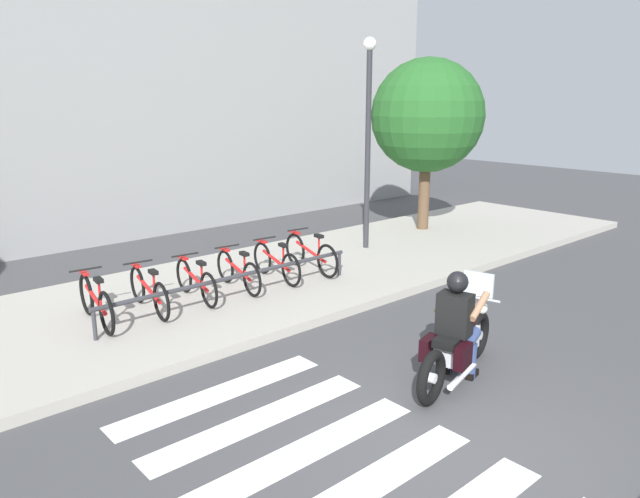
# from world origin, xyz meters

# --- Properties ---
(ground_plane) EXTENTS (48.00, 48.00, 0.00)m
(ground_plane) POSITION_xyz_m (0.00, 0.00, 0.00)
(ground_plane) COLOR #424244
(sidewalk) EXTENTS (24.00, 4.40, 0.15)m
(sidewalk) POSITION_xyz_m (0.00, 5.42, 0.07)
(sidewalk) COLOR #A8A399
(sidewalk) RESTS_ON ground
(crosswalk_stripe_2) EXTENTS (2.80, 0.40, 0.01)m
(crosswalk_stripe_2) POSITION_xyz_m (-1.17, 0.00, 0.00)
(crosswalk_stripe_2) COLOR white
(crosswalk_stripe_2) RESTS_ON ground
(crosswalk_stripe_3) EXTENTS (2.80, 0.40, 0.01)m
(crosswalk_stripe_3) POSITION_xyz_m (-1.17, 0.80, 0.00)
(crosswalk_stripe_3) COLOR white
(crosswalk_stripe_3) RESTS_ON ground
(crosswalk_stripe_4) EXTENTS (2.80, 0.40, 0.01)m
(crosswalk_stripe_4) POSITION_xyz_m (-1.17, 1.60, 0.00)
(crosswalk_stripe_4) COLOR white
(crosswalk_stripe_4) RESTS_ON ground
(crosswalk_stripe_5) EXTENTS (2.80, 0.40, 0.01)m
(crosswalk_stripe_5) POSITION_xyz_m (-1.17, 2.40, 0.00)
(crosswalk_stripe_5) COLOR white
(crosswalk_stripe_5) RESTS_ON ground
(motorcycle) EXTENTS (2.16, 0.86, 1.25)m
(motorcycle) POSITION_xyz_m (1.29, 0.75, 0.47)
(motorcycle) COLOR black
(motorcycle) RESTS_ON ground
(rider) EXTENTS (0.72, 0.64, 1.45)m
(rider) POSITION_xyz_m (1.22, 0.74, 0.83)
(rider) COLOR black
(rider) RESTS_ON ground
(bicycle_0) EXTENTS (0.48, 1.68, 0.79)m
(bicycle_0) POSITION_xyz_m (-1.53, 5.21, 0.51)
(bicycle_0) COLOR black
(bicycle_0) RESTS_ON sidewalk
(bicycle_1) EXTENTS (0.48, 1.66, 0.75)m
(bicycle_1) POSITION_xyz_m (-0.69, 5.21, 0.49)
(bicycle_1) COLOR black
(bicycle_1) RESTS_ON sidewalk
(bicycle_2) EXTENTS (0.48, 1.58, 0.73)m
(bicycle_2) POSITION_xyz_m (0.15, 5.21, 0.49)
(bicycle_2) COLOR black
(bicycle_2) RESTS_ON sidewalk
(bicycle_3) EXTENTS (0.48, 1.58, 0.73)m
(bicycle_3) POSITION_xyz_m (1.00, 5.21, 0.49)
(bicycle_3) COLOR black
(bicycle_3) RESTS_ON sidewalk
(bicycle_4) EXTENTS (0.48, 1.62, 0.75)m
(bicycle_4) POSITION_xyz_m (1.84, 5.21, 0.49)
(bicycle_4) COLOR black
(bicycle_4) RESTS_ON sidewalk
(bicycle_5) EXTENTS (0.48, 1.74, 0.79)m
(bicycle_5) POSITION_xyz_m (2.68, 5.21, 0.51)
(bicycle_5) COLOR black
(bicycle_5) RESTS_ON sidewalk
(bike_rack) EXTENTS (4.82, 0.07, 0.49)m
(bike_rack) POSITION_xyz_m (0.58, 4.65, 0.57)
(bike_rack) COLOR #333338
(bike_rack) RESTS_ON sidewalk
(street_lamp) EXTENTS (0.28, 0.28, 4.67)m
(street_lamp) POSITION_xyz_m (4.87, 5.82, 2.80)
(street_lamp) COLOR #2D2D33
(street_lamp) RESTS_ON ground
(tree_near_rack) EXTENTS (2.79, 2.79, 4.40)m
(tree_near_rack) POSITION_xyz_m (7.37, 6.22, 2.99)
(tree_near_rack) COLOR brown
(tree_near_rack) RESTS_ON ground
(building_backdrop) EXTENTS (24.00, 1.20, 8.10)m
(building_backdrop) POSITION_xyz_m (0.00, 11.12, 4.05)
(building_backdrop) COLOR gray
(building_backdrop) RESTS_ON ground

